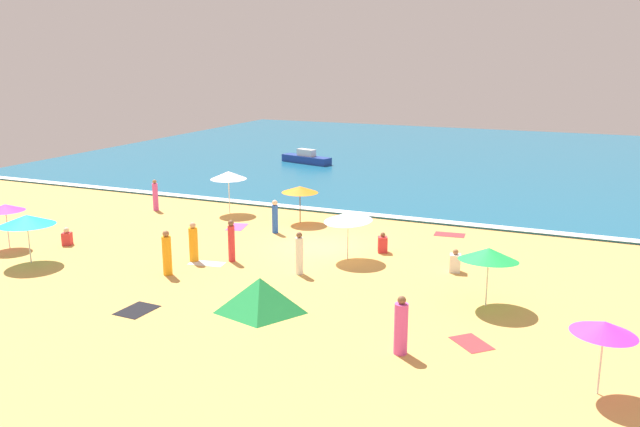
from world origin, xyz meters
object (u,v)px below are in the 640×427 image
Objects in this scene: beach_tent at (260,296)px; beach_umbrella_3 at (300,189)px; beachgoer_6 at (299,254)px; beachgoer_7 at (155,196)px; beach_umbrella_4 at (604,328)px; beachgoer_2 at (167,254)px; beachgoer_3 at (455,262)px; beachgoer_5 at (383,244)px; beach_umbrella_6 at (348,217)px; beachgoer_0 at (401,327)px; beachgoer_8 at (231,241)px; beach_umbrella_5 at (27,220)px; beach_umbrella_0 at (489,254)px; beachgoer_1 at (67,237)px; beachgoer_9 at (275,217)px; beachgoer_4 at (193,243)px; beach_umbrella_2 at (5,208)px; beach_umbrella_1 at (228,175)px; small_boat_0 at (306,158)px.

beach_umbrella_3 is at bearing 109.09° from beach_tent.
beachgoer_7 reaches higher than beachgoer_6.
beachgoer_6 is (-10.92, 5.46, -0.98)m from beach_umbrella_4.
beachgoer_3 is at bearing 25.32° from beachgoer_2.
beachgoer_5 is at bearing -31.20° from beach_umbrella_3.
beach_umbrella_6 is 9.11m from beachgoer_0.
beach_tent is 5.93m from beachgoer_8.
beach_umbrella_6 is at bearing 67.94° from beachgoer_6.
beach_umbrella_4 is at bearing -41.79° from beach_umbrella_3.
beach_umbrella_0 is at bearing 8.42° from beach_umbrella_5.
beachgoer_8 is at bearing 6.31° from beachgoer_1.
beachgoer_8 is (1.39, 2.49, 0.02)m from beachgoer_2.
beachgoer_9 is at bearing 170.08° from beachgoer_5.
beachgoer_4 is 1.85× the size of beachgoer_5.
beach_umbrella_3 is 11.22m from beachgoer_1.
beach_tent is (-10.38, 1.29, -1.17)m from beach_umbrella_4.
beachgoer_7 is at bearing 136.06° from beachgoer_4.
beachgoer_7 is (-0.53, 7.12, 0.47)m from beachgoer_1.
beachgoer_5 reaches higher than beachgoer_1.
beach_umbrella_4 reaches higher than beach_umbrella_2.
beachgoer_0 is 1.95× the size of beachgoer_5.
beach_umbrella_0 is 1.28× the size of beachgoer_4.
beachgoer_6 is (-1.03, -2.54, -1.02)m from beach_umbrella_6.
beach_umbrella_1 is at bearing 121.79° from beachgoer_8.
beach_tent is 1.67× the size of beachgoer_4.
beachgoer_3 is at bearing 25.94° from beachgoer_6.
beachgoer_7 is (-7.12, 6.86, 0.04)m from beachgoer_4.
beachgoer_9 is at bearing 114.60° from beach_tent.
beachgoer_8 is (-3.81, 4.54, 0.24)m from beach_tent.
beachgoer_3 is at bearing -27.74° from beach_umbrella_3.
beachgoer_4 is 4.71m from beachgoer_6.
beachgoer_9 is at bearing -10.69° from beachgoer_7.
beach_umbrella_3 is 9.64m from beachgoer_2.
beach_umbrella_0 reaches higher than beachgoer_2.
beach_umbrella_0 is 7.76m from beach_tent.
beach_umbrella_2 is 8.77m from beachgoer_2.
small_boat_0 is (0.54, 24.53, 0.12)m from beachgoer_1.
beachgoer_5 is (1.51, 8.23, -0.24)m from beach_tent.
beach_umbrella_5 reaches higher than beach_umbrella_3.
beachgoer_7 reaches higher than beach_tent.
beachgoer_5 is at bearing 132.98° from beach_umbrella_4.
beachgoer_3 is 6.14m from beachgoer_6.
beach_umbrella_5 is at bearing 172.75° from beachgoer_0.
beach_umbrella_2 reaches higher than beachgoer_9.
beach_umbrella_3 reaches higher than beachgoer_3.
beachgoer_7 is 0.98× the size of beachgoer_8.
beach_umbrella_0 reaches higher than beachgoer_7.
beach_umbrella_0 is at bearing -3.76° from beachgoer_6.
beach_umbrella_6 is 2.93m from beachgoer_6.
beach_umbrella_2 is 19.36m from beachgoer_0.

